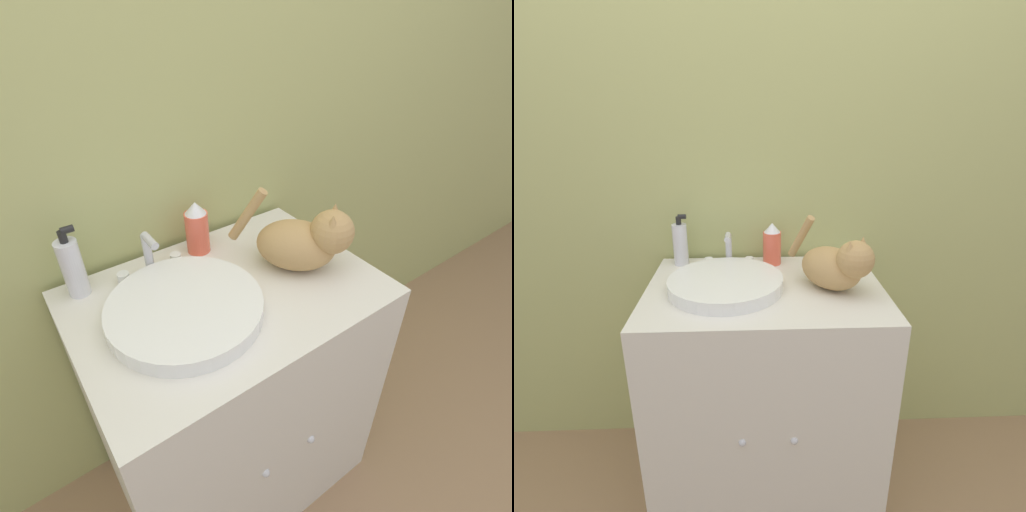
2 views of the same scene
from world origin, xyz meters
TOP-DOWN VIEW (x-y plane):
  - wall_back at (0.00, 0.61)m, footprint 6.00×0.05m
  - vanity_cabinet at (0.00, 0.28)m, footprint 0.80×0.58m
  - sink_basin at (-0.13, 0.27)m, footprint 0.38×0.38m
  - faucet at (-0.13, 0.47)m, footprint 0.19×0.08m
  - cat at (0.23, 0.25)m, footprint 0.28×0.32m
  - soap_bottle at (-0.32, 0.51)m, footprint 0.06×0.06m
  - spray_bottle at (0.03, 0.50)m, footprint 0.07×0.07m

SIDE VIEW (x-z plane):
  - vanity_cabinet at x=0.00m, z-range 0.00..0.88m
  - sink_basin at x=-0.13m, z-range 0.88..0.92m
  - faucet at x=-0.13m, z-range 0.86..1.00m
  - spray_bottle at x=0.03m, z-range 0.87..1.04m
  - soap_bottle at x=-0.32m, z-range 0.86..1.06m
  - cat at x=0.23m, z-range 0.85..1.08m
  - wall_back at x=0.00m, z-range 0.00..2.50m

